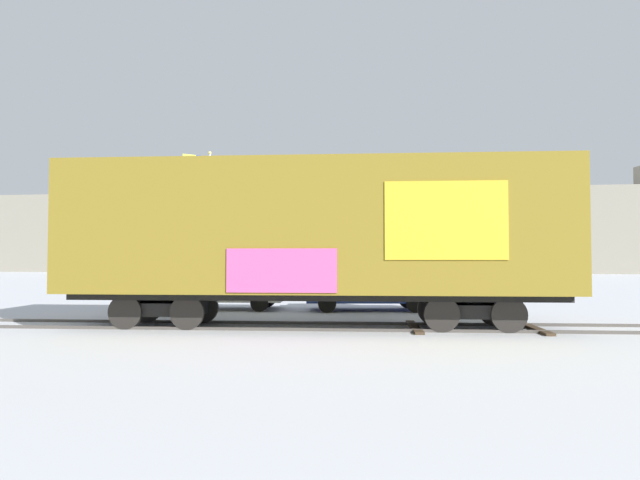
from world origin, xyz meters
The scene contains 7 objects.
ground_plane centered at (0.00, 0.00, 0.00)m, with size 260.00×260.00×0.00m, color #B2B5BC.
track centered at (1.74, 0.05, 0.04)m, with size 59.98×5.44×0.08m.
freight_car centered at (1.01, 0.00, 2.67)m, with size 13.73×3.84×4.75m.
flagpole centered at (-6.45, 11.68, 4.81)m, with size 1.24×0.95×7.49m.
hillside centered at (0.01, 66.82, 5.37)m, with size 146.40×30.11×15.50m.
parked_car_white centered at (-3.27, 4.69, 0.80)m, with size 4.77×2.26×1.61m.
parked_car_blue centered at (2.29, 5.00, 0.86)m, with size 4.74×2.43×1.70m.
Camera 1 is at (3.06, -14.38, 1.92)m, focal length 29.46 mm.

